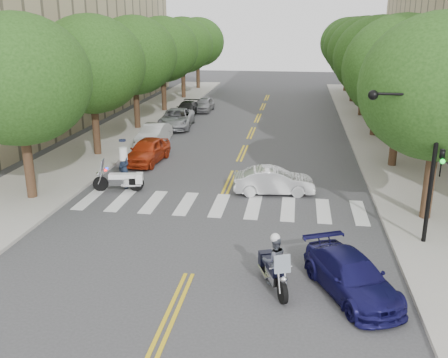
% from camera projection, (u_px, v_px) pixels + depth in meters
% --- Properties ---
extents(ground, '(140.00, 140.00, 0.00)m').
position_uv_depth(ground, '(189.00, 274.00, 16.53)').
color(ground, '#38383A').
rests_on(ground, ground).
extents(sidewalk_left, '(5.00, 60.00, 0.15)m').
position_uv_depth(sidewalk_left, '(129.00, 128.00, 38.57)').
color(sidewalk_left, '#9E9991').
rests_on(sidewalk_left, ground).
extents(sidewalk_right, '(5.00, 60.00, 0.15)m').
position_uv_depth(sidewalk_right, '(383.00, 136.00, 35.93)').
color(sidewalk_right, '#9E9991').
rests_on(sidewalk_right, ground).
extents(tree_l_0, '(6.40, 6.40, 8.45)m').
position_uv_depth(tree_l_0, '(18.00, 80.00, 21.73)').
color(tree_l_0, '#382316').
rests_on(tree_l_0, ground).
extents(tree_l_1, '(6.40, 6.40, 8.45)m').
position_uv_depth(tree_l_1, '(91.00, 65.00, 29.27)').
color(tree_l_1, '#382316').
rests_on(tree_l_1, ground).
extents(tree_l_2, '(6.40, 6.40, 8.45)m').
position_uv_depth(tree_l_2, '(134.00, 56.00, 36.81)').
color(tree_l_2, '#382316').
rests_on(tree_l_2, ground).
extents(tree_l_3, '(6.40, 6.40, 8.45)m').
position_uv_depth(tree_l_3, '(162.00, 50.00, 44.35)').
color(tree_l_3, '#382316').
rests_on(tree_l_3, ground).
extents(tree_l_4, '(6.40, 6.40, 8.45)m').
position_uv_depth(tree_l_4, '(182.00, 45.00, 51.89)').
color(tree_l_4, '#382316').
rests_on(tree_l_4, ground).
extents(tree_l_5, '(6.40, 6.40, 8.45)m').
position_uv_depth(tree_l_5, '(198.00, 42.00, 59.43)').
color(tree_l_5, '#382316').
rests_on(tree_l_5, ground).
extents(tree_r_0, '(6.40, 6.40, 8.45)m').
position_uv_depth(tree_r_0, '(441.00, 87.00, 19.28)').
color(tree_r_0, '#382316').
rests_on(tree_r_0, ground).
extents(tree_r_1, '(6.40, 6.40, 8.45)m').
position_uv_depth(tree_r_1, '(402.00, 69.00, 26.83)').
color(tree_r_1, '#382316').
rests_on(tree_r_1, ground).
extents(tree_r_2, '(6.40, 6.40, 8.45)m').
position_uv_depth(tree_r_2, '(380.00, 58.00, 34.37)').
color(tree_r_2, '#382316').
rests_on(tree_r_2, ground).
extents(tree_r_3, '(6.40, 6.40, 8.45)m').
position_uv_depth(tree_r_3, '(366.00, 51.00, 41.91)').
color(tree_r_3, '#382316').
rests_on(tree_r_3, ground).
extents(tree_r_4, '(6.40, 6.40, 8.45)m').
position_uv_depth(tree_r_4, '(356.00, 47.00, 49.45)').
color(tree_r_4, '#382316').
rests_on(tree_r_4, ground).
extents(tree_r_5, '(6.40, 6.40, 8.45)m').
position_uv_depth(tree_r_5, '(348.00, 43.00, 56.99)').
color(tree_r_5, '#382316').
rests_on(tree_r_5, ground).
extents(traffic_signal_pole, '(2.82, 0.42, 6.00)m').
position_uv_depth(traffic_signal_pole, '(421.00, 148.00, 17.63)').
color(traffic_signal_pole, black).
rests_on(traffic_signal_pole, ground).
extents(motorcycle_police, '(1.09, 2.22, 1.87)m').
position_uv_depth(motorcycle_police, '(274.00, 264.00, 15.46)').
color(motorcycle_police, black).
rests_on(motorcycle_police, ground).
extents(motorcycle_parked, '(2.49, 0.83, 1.61)m').
position_uv_depth(motorcycle_parked, '(123.00, 180.00, 24.43)').
color(motorcycle_parked, black).
rests_on(motorcycle_parked, ground).
extents(officer_standing, '(0.87, 0.82, 1.99)m').
position_uv_depth(officer_standing, '(124.00, 169.00, 24.79)').
color(officer_standing, '#172134').
rests_on(officer_standing, ground).
extents(convertible, '(4.02, 1.83, 1.28)m').
position_uv_depth(convertible, '(274.00, 181.00, 24.03)').
color(convertible, silver).
rests_on(convertible, ground).
extents(sedan_blue, '(3.27, 4.50, 1.21)m').
position_uv_depth(sedan_blue, '(352.00, 276.00, 15.16)').
color(sedan_blue, '#131149').
rests_on(sedan_blue, ground).
extents(parked_car_a, '(2.06, 4.37, 1.44)m').
position_uv_depth(parked_car_a, '(148.00, 151.00, 29.31)').
color(parked_car_a, '#B23113').
rests_on(parked_car_a, ground).
extents(parked_car_b, '(1.65, 4.16, 1.35)m').
position_uv_depth(parked_car_b, '(154.00, 134.00, 33.75)').
color(parked_car_b, '#BCBCBC').
rests_on(parked_car_b, ground).
extents(parked_car_c, '(2.85, 5.38, 1.44)m').
position_uv_depth(parked_car_c, '(177.00, 119.00, 38.90)').
color(parked_car_c, gray).
rests_on(parked_car_c, ground).
extents(parked_car_d, '(1.77, 4.18, 1.20)m').
position_uv_depth(parked_car_d, '(187.00, 109.00, 43.91)').
color(parked_car_d, black).
rests_on(parked_car_d, ground).
extents(parked_car_e, '(1.60, 3.80, 1.28)m').
position_uv_depth(parked_car_e, '(204.00, 104.00, 45.92)').
color(parked_car_e, gray).
rests_on(parked_car_e, ground).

